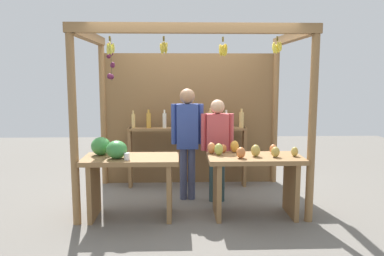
{
  "coord_description": "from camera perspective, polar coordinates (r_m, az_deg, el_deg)",
  "views": [
    {
      "loc": [
        -0.18,
        -5.6,
        1.86
      ],
      "look_at": [
        0.0,
        -0.19,
        1.12
      ],
      "focal_mm": 35.8,
      "sensor_mm": 36.0,
      "label": 1
    }
  ],
  "objects": [
    {
      "name": "bottle_shelf_unit",
      "position": [
        6.38,
        -0.54,
        -1.63
      ],
      "size": [
        1.97,
        0.22,
        1.33
      ],
      "color": "olive",
      "rests_on": "ground"
    },
    {
      "name": "fruit_counter_right",
      "position": [
        5.16,
        9.08,
        -6.29
      ],
      "size": [
        1.24,
        0.64,
        0.97
      ],
      "color": "olive",
      "rests_on": "ground"
    },
    {
      "name": "market_stall",
      "position": [
        6.05,
        -0.24,
        3.8
      ],
      "size": [
        3.07,
        1.97,
        2.48
      ],
      "color": "olive",
      "rests_on": "ground"
    },
    {
      "name": "vendor_woman",
      "position": [
        5.61,
        3.78,
        -2.03
      ],
      "size": [
        0.48,
        0.21,
        1.52
      ],
      "rotation": [
        0.0,
        0.0,
        -0.14
      ],
      "color": "#2D4546",
      "rests_on": "ground"
    },
    {
      "name": "ground_plane",
      "position": [
        5.9,
        -0.06,
        -10.55
      ],
      "size": [
        12.0,
        12.0,
        0.0
      ],
      "primitive_type": "plane",
      "color": "slate",
      "rests_on": "ground"
    },
    {
      "name": "fruit_counter_left",
      "position": [
        5.1,
        -9.82,
        -5.93
      ],
      "size": [
        1.24,
        0.64,
        1.05
      ],
      "color": "olive",
      "rests_on": "ground"
    },
    {
      "name": "vendor_man",
      "position": [
        5.68,
        -0.7,
        -0.8
      ],
      "size": [
        0.48,
        0.23,
        1.67
      ],
      "rotation": [
        0.0,
        0.0,
        0.05
      ],
      "color": "#434A6B",
      "rests_on": "ground"
    }
  ]
}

